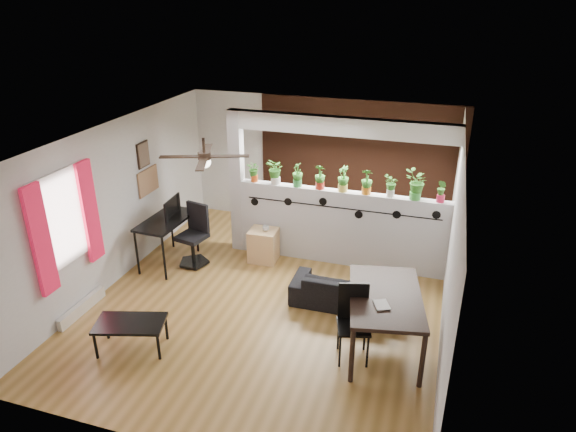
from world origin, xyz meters
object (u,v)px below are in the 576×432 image
(ceiling_fan, at_px, (205,158))
(potted_plant_2, at_px, (298,174))
(potted_plant_1, at_px, (276,171))
(cube_shelf, at_px, (264,245))
(potted_plant_4, at_px, (343,178))
(folding_chair, at_px, (353,315))
(cup, at_px, (266,228))
(potted_plant_7, at_px, (416,184))
(sofa, at_px, (349,291))
(potted_plant_8, at_px, (442,190))
(dining_table, at_px, (385,301))
(potted_plant_5, at_px, (367,181))
(potted_plant_6, at_px, (391,185))
(coffee_table, at_px, (130,325))
(potted_plant_3, at_px, (320,176))
(office_chair, at_px, (194,239))
(potted_plant_0, at_px, (254,171))
(computer_desk, at_px, (166,223))

(ceiling_fan, xyz_separation_m, potted_plant_2, (0.81, 1.80, -0.74))
(potted_plant_1, bearing_deg, cube_shelf, -109.84)
(potted_plant_4, relative_size, folding_chair, 0.43)
(potted_plant_2, height_order, cup, potted_plant_2)
(potted_plant_1, xyz_separation_m, cube_shelf, (-0.12, -0.34, -1.29))
(potted_plant_2, relative_size, potted_plant_7, 0.87)
(potted_plant_4, height_order, sofa, potted_plant_4)
(potted_plant_8, xyz_separation_m, sofa, (-1.16, -1.27, -1.30))
(dining_table, bearing_deg, potted_plant_4, 115.99)
(potted_plant_5, distance_m, folding_chair, 2.61)
(potted_plant_6, xyz_separation_m, cup, (-2.05, -0.34, -0.91))
(potted_plant_6, bearing_deg, coffee_table, -132.58)
(potted_plant_3, xyz_separation_m, folding_chair, (1.08, -2.41, -0.97))
(potted_plant_6, height_order, folding_chair, potted_plant_6)
(potted_plant_2, distance_m, office_chair, 2.12)
(potted_plant_5, distance_m, potted_plant_7, 0.79)
(potted_plant_4, bearing_deg, potted_plant_5, 0.00)
(potted_plant_4, relative_size, cube_shelf, 0.75)
(dining_table, bearing_deg, cup, 141.83)
(potted_plant_5, height_order, potted_plant_8, potted_plant_5)
(potted_plant_4, bearing_deg, sofa, -71.61)
(folding_chair, bearing_deg, potted_plant_4, 105.85)
(potted_plant_2, height_order, potted_plant_4, potted_plant_4)
(potted_plant_8, bearing_deg, potted_plant_3, -180.00)
(ceiling_fan, relative_size, potted_plant_3, 2.82)
(potted_plant_7, height_order, dining_table, potted_plant_7)
(potted_plant_0, bearing_deg, ceiling_fan, -90.64)
(potted_plant_1, distance_m, sofa, 2.45)
(potted_plant_8, xyz_separation_m, coffee_table, (-3.73, -3.19, -1.17))
(folding_chair, bearing_deg, ceiling_fan, 165.07)
(computer_desk, bearing_deg, folding_chair, -22.77)
(sofa, relative_size, coffee_table, 1.66)
(sofa, distance_m, computer_desk, 3.36)
(potted_plant_3, bearing_deg, sofa, -57.28)
(coffee_table, bearing_deg, cube_shelf, 73.63)
(potted_plant_1, bearing_deg, computer_desk, -151.52)
(potted_plant_7, relative_size, sofa, 0.29)
(potted_plant_7, bearing_deg, cube_shelf, -172.23)
(cube_shelf, bearing_deg, ceiling_fan, -103.81)
(computer_desk, bearing_deg, potted_plant_2, 23.73)
(potted_plant_4, distance_m, computer_desk, 3.13)
(potted_plant_1, xyz_separation_m, potted_plant_2, (0.39, 0.00, -0.01))
(potted_plant_3, xyz_separation_m, potted_plant_6, (1.19, 0.00, -0.03))
(potted_plant_1, distance_m, coffee_table, 3.55)
(potted_plant_7, height_order, folding_chair, potted_plant_7)
(potted_plant_1, height_order, cube_shelf, potted_plant_1)
(potted_plant_7, distance_m, computer_desk, 4.25)
(sofa, xyz_separation_m, cup, (-1.68, 0.93, 0.39))
(computer_desk, relative_size, office_chair, 1.11)
(potted_plant_4, bearing_deg, potted_plant_3, -180.00)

